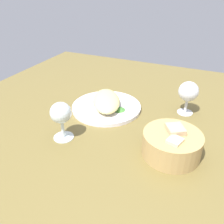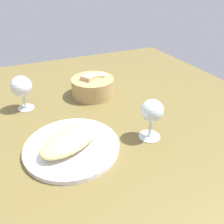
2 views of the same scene
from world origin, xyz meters
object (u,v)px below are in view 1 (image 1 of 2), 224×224
object	(u,v)px
wine_glass_far	(188,93)
plate	(106,107)
wine_glass_near	(61,115)
bread_basket	(172,144)

from	to	relation	value
wine_glass_far	plate	bearing A→B (deg)	-72.07
wine_glass_near	wine_glass_far	bearing A→B (deg)	134.13
plate	wine_glass_near	xyz separation A→B (cm)	(23.14, -4.54, 7.91)
bread_basket	wine_glass_near	size ratio (longest dim) A/B	1.33
wine_glass_near	wine_glass_far	world-z (taller)	same
wine_glass_near	wine_glass_far	size ratio (longest dim) A/B	1.00
bread_basket	wine_glass_near	distance (cm)	34.46
wine_glass_near	wine_glass_far	xyz separation A→B (cm)	(-32.52, 33.52, -0.03)
plate	bread_basket	size ratio (longest dim) A/B	1.59
wine_glass_far	wine_glass_near	bearing A→B (deg)	-45.87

